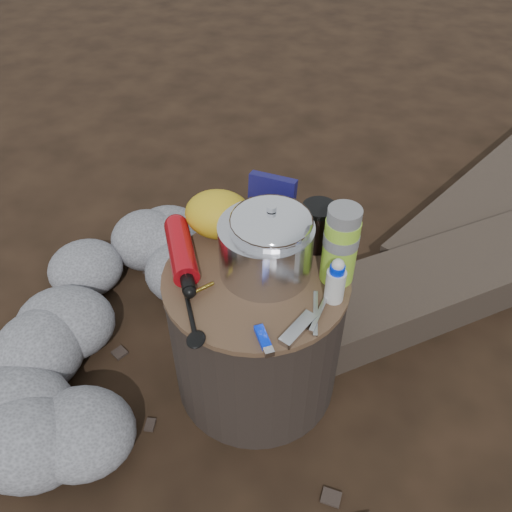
% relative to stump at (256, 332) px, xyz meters
% --- Properties ---
extents(ground, '(60.00, 60.00, 0.00)m').
position_rel_stump_xyz_m(ground, '(0.00, 0.00, -0.21)').
color(ground, black).
rests_on(ground, ground).
extents(stump, '(0.45, 0.45, 0.41)m').
position_rel_stump_xyz_m(stump, '(0.00, 0.00, 0.00)').
color(stump, black).
rests_on(stump, ground).
extents(rock_ring, '(0.43, 0.94, 0.19)m').
position_rel_stump_xyz_m(rock_ring, '(-0.45, 0.05, -0.11)').
color(rock_ring, slate).
rests_on(rock_ring, ground).
extents(log_main, '(1.51, 1.20, 0.14)m').
position_rel_stump_xyz_m(log_main, '(0.52, 0.44, -0.14)').
color(log_main, '#342A22').
rests_on(log_main, ground).
extents(log_small, '(0.93, 1.30, 0.11)m').
position_rel_stump_xyz_m(log_small, '(0.79, 1.05, -0.15)').
color(log_small, '#342A22').
rests_on(log_small, ground).
extents(foil_windscreen, '(0.22, 0.22, 0.14)m').
position_rel_stump_xyz_m(foil_windscreen, '(0.02, 0.03, 0.27)').
color(foil_windscreen, silver).
rests_on(foil_windscreen, stump).
extents(camping_pot, '(0.18, 0.18, 0.18)m').
position_rel_stump_xyz_m(camping_pot, '(0.03, 0.03, 0.30)').
color(camping_pot, silver).
rests_on(camping_pot, stump).
extents(fuel_bottle, '(0.17, 0.26, 0.06)m').
position_rel_stump_xyz_m(fuel_bottle, '(-0.19, 0.02, 0.24)').
color(fuel_bottle, '#AB0C14').
rests_on(fuel_bottle, stump).
extents(thermos, '(0.08, 0.08, 0.20)m').
position_rel_stump_xyz_m(thermos, '(0.19, 0.04, 0.31)').
color(thermos, '#94CB31').
rests_on(thermos, stump).
extents(travel_mug, '(0.08, 0.08, 0.12)m').
position_rel_stump_xyz_m(travel_mug, '(0.13, 0.14, 0.27)').
color(travel_mug, black).
rests_on(travel_mug, stump).
extents(stuff_sack, '(0.17, 0.14, 0.12)m').
position_rel_stump_xyz_m(stuff_sack, '(-0.13, 0.14, 0.27)').
color(stuff_sack, gold).
rests_on(stuff_sack, stump).
extents(food_pouch, '(0.12, 0.05, 0.15)m').
position_rel_stump_xyz_m(food_pouch, '(-0.00, 0.19, 0.28)').
color(food_pouch, '#110F4B').
rests_on(food_pouch, stump).
extents(lighter, '(0.06, 0.08, 0.01)m').
position_rel_stump_xyz_m(lighter, '(0.05, -0.18, 0.21)').
color(lighter, '#0024F0').
rests_on(lighter, stump).
extents(multitool, '(0.07, 0.11, 0.01)m').
position_rel_stump_xyz_m(multitool, '(0.12, -0.15, 0.21)').
color(multitool, '#B4B4B9').
rests_on(multitool, stump).
extents(pot_grabber, '(0.04, 0.13, 0.01)m').
position_rel_stump_xyz_m(pot_grabber, '(0.15, -0.09, 0.21)').
color(pot_grabber, '#B4B4B9').
rests_on(pot_grabber, stump).
extents(spork, '(0.10, 0.16, 0.01)m').
position_rel_stump_xyz_m(spork, '(-0.12, -0.15, 0.21)').
color(spork, black).
rests_on(spork, stump).
extents(squeeze_bottle, '(0.04, 0.04, 0.11)m').
position_rel_stump_xyz_m(squeeze_bottle, '(0.19, -0.03, 0.26)').
color(squeeze_bottle, silver).
rests_on(squeeze_bottle, stump).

